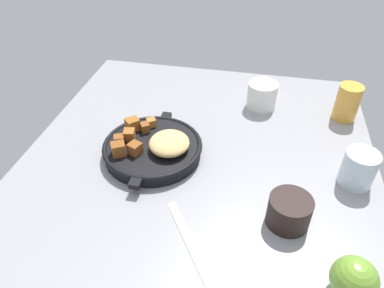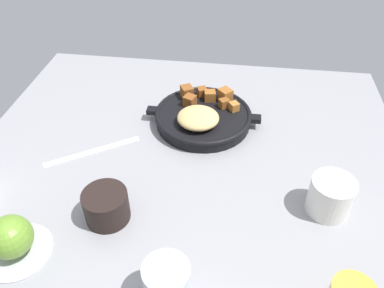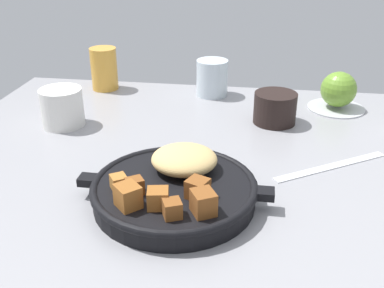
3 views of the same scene
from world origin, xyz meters
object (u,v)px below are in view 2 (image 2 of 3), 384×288
butter_knife (93,151)px  water_glass_short (167,284)px  cast_iron_skillet (203,116)px  ceramic_mug_white (330,196)px  coffee_mug_dark (106,206)px  red_apple (10,237)px

butter_knife → water_glass_short: water_glass_short is taller
water_glass_short → cast_iron_skillet: bearing=-90.4°
ceramic_mug_white → water_glass_short: size_ratio=1.00×
coffee_mug_dark → ceramic_mug_white: size_ratio=1.03×
butter_knife → red_apple: bearing=47.9°
coffee_mug_dark → water_glass_short: (-14.19, 14.50, 1.03)cm
butter_knife → cast_iron_skillet: bearing=177.2°
red_apple → butter_knife: (-4.24, -27.28, -4.19)cm
cast_iron_skillet → coffee_mug_dark: 34.67cm
red_apple → water_glass_short: 28.01cm
cast_iron_skillet → butter_knife: (23.64, 13.92, -2.16)cm
cast_iron_skillet → butter_knife: 27.52cm
red_apple → coffee_mug_dark: red_apple is taller
ceramic_mug_white → water_glass_short: bearing=38.9°
cast_iron_skillet → red_apple: red_apple is taller
water_glass_short → red_apple: bearing=-9.8°
ceramic_mug_white → water_glass_short: (27.16, 21.95, 0.38)cm
red_apple → ceramic_mug_white: red_apple is taller
cast_iron_skillet → ceramic_mug_white: (-26.88, 24.04, 1.41)cm
water_glass_short → ceramic_mug_white: bearing=-141.1°
cast_iron_skillet → coffee_mug_dark: cast_iron_skillet is taller
coffee_mug_dark → water_glass_short: bearing=134.4°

